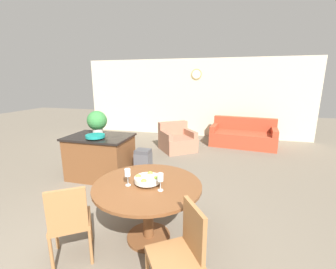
{
  "coord_description": "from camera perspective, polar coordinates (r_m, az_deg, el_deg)",
  "views": [
    {
      "loc": [
        1.24,
        -1.63,
        1.97
      ],
      "look_at": [
        0.15,
        2.43,
        0.95
      ],
      "focal_mm": 24.0,
      "sensor_mm": 36.0,
      "label": 1
    }
  ],
  "objects": [
    {
      "name": "potted_plant",
      "position": [
        4.92,
        -17.57,
        3.24
      ],
      "size": [
        0.41,
        0.41,
        0.48
      ],
      "color": "beige",
      "rests_on": "kitchen_island"
    },
    {
      "name": "couch",
      "position": [
        7.32,
        18.49,
        -0.39
      ],
      "size": [
        2.0,
        1.2,
        0.83
      ],
      "rotation": [
        0.0,
        0.0,
        -0.11
      ],
      "color": "#B24228",
      "rests_on": "ground_plane"
    },
    {
      "name": "teal_bowl",
      "position": [
        4.51,
        -17.98,
        -0.4
      ],
      "size": [
        0.36,
        0.36,
        0.08
      ],
      "color": "teal",
      "rests_on": "kitchen_island"
    },
    {
      "name": "kitchen_island",
      "position": [
        4.84,
        -16.76,
        -5.38
      ],
      "size": [
        1.26,
        0.89,
        0.88
      ],
      "color": "brown",
      "rests_on": "ground_plane"
    },
    {
      "name": "wine_glass_left",
      "position": [
        2.72,
        -10.23,
        -9.68
      ],
      "size": [
        0.07,
        0.07,
        0.21
      ],
      "color": "silver",
      "rests_on": "dining_table"
    },
    {
      "name": "armchair",
      "position": [
        6.47,
        2.28,
        -1.59
      ],
      "size": [
        1.22,
        1.22,
        0.78
      ],
      "rotation": [
        0.0,
        0.0,
        0.65
      ],
      "color": "#A87056",
      "rests_on": "ground_plane"
    },
    {
      "name": "wall_back",
      "position": [
        8.15,
        6.32,
        9.2
      ],
      "size": [
        8.0,
        0.09,
        2.7
      ],
      "color": "beige",
      "rests_on": "ground_plane"
    },
    {
      "name": "dining_table",
      "position": [
        2.86,
        -5.15,
        -15.46
      ],
      "size": [
        1.31,
        1.31,
        0.75
      ],
      "color": "brown",
      "rests_on": "ground_plane"
    },
    {
      "name": "dining_chair_near_left",
      "position": [
        2.78,
        -23.74,
        -19.13
      ],
      "size": [
        0.58,
        0.58,
        0.93
      ],
      "rotation": [
        0.0,
        0.0,
        6.89
      ],
      "color": "#9E6B3D",
      "rests_on": "ground_plane"
    },
    {
      "name": "dining_chair_near_right",
      "position": [
        2.22,
        3.4,
        -27.22
      ],
      "size": [
        0.58,
        0.58,
        0.93
      ],
      "rotation": [
        0.0,
        0.0,
        8.46
      ],
      "color": "#9E6B3D",
      "rests_on": "ground_plane"
    },
    {
      "name": "wine_glass_right",
      "position": [
        2.56,
        -1.95,
        -10.99
      ],
      "size": [
        0.07,
        0.07,
        0.21
      ],
      "color": "silver",
      "rests_on": "dining_table"
    },
    {
      "name": "fruit_bowl",
      "position": [
        2.76,
        -5.27,
        -11.25
      ],
      "size": [
        0.31,
        0.31,
        0.11
      ],
      "color": "silver",
      "rests_on": "dining_table"
    },
    {
      "name": "trash_bin",
      "position": [
        4.64,
        -6.29,
        -7.5
      ],
      "size": [
        0.31,
        0.27,
        0.62
      ],
      "color": "#56565B",
      "rests_on": "ground_plane"
    }
  ]
}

